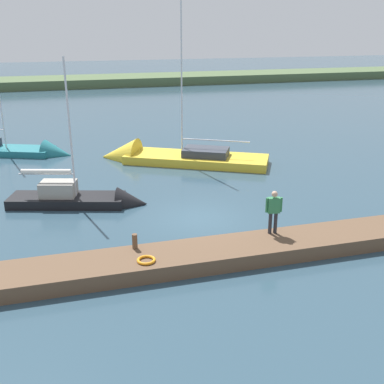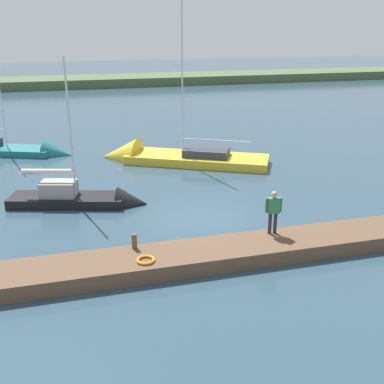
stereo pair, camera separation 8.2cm
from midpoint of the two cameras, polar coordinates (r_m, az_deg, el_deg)
ground_plane at (r=21.21m, az=0.87°, el=-3.28°), size 200.00×200.00×0.00m
far_shoreline at (r=70.58m, az=-11.03°, el=12.72°), size 180.00×8.00×2.40m
dock_pier at (r=17.62m, az=4.55°, el=-7.39°), size 22.60×2.00×0.57m
mooring_post_near at (r=17.24m, az=-6.93°, el=-6.00°), size 0.19×0.19×0.57m
life_ring_buoy at (r=16.40m, az=-5.55°, el=-8.29°), size 0.66×0.66×0.10m
sailboat_inner_slip at (r=30.12m, az=-3.22°, el=3.98°), size 10.83×7.42×11.06m
sailboat_near_dock at (r=33.88m, az=-20.20°, el=4.54°), size 8.70×5.08×10.40m
sailboat_outer_mooring at (r=23.35m, az=-12.70°, el=-1.11°), size 6.87×3.40×7.77m
person_on_dock at (r=18.29m, az=10.07°, el=-2.08°), size 0.65×0.29×1.76m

